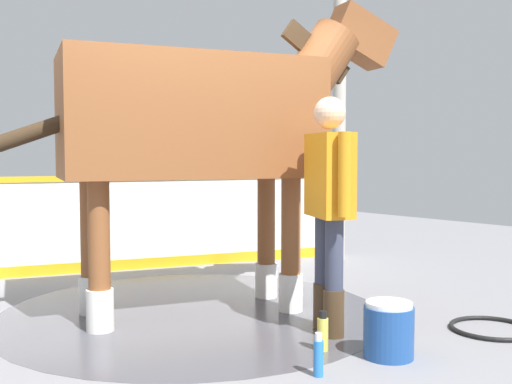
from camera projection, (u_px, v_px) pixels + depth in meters
name	position (u px, v px, depth m)	size (l,w,h in m)	color
ground_plane	(177.00, 322.00, 4.76)	(16.00, 16.00, 0.02)	gray
wet_patch	(192.00, 312.00, 5.00)	(3.15, 3.15, 0.00)	#4C4C54
barrier_wall	(142.00, 226.00, 6.89)	(1.66, 4.98, 1.06)	white
roof_post_near	(339.00, 131.00, 7.45)	(0.16, 0.16, 3.16)	#B7B2A8
horse	(204.00, 123.00, 4.94)	(1.53, 3.26, 2.63)	brown
handler	(329.00, 197.00, 4.37)	(0.62, 0.42, 1.71)	#47331E
wash_bucket	(389.00, 330.00, 3.88)	(0.32, 0.32, 0.36)	#1E478C
bottle_shampoo	(323.00, 333.00, 4.01)	(0.07, 0.07, 0.27)	#D8CC4C
bottle_spray	(318.00, 356.00, 3.55)	(0.06, 0.06, 0.26)	blue
hose_coil	(492.00, 328.00, 4.48)	(0.61, 0.61, 0.03)	black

